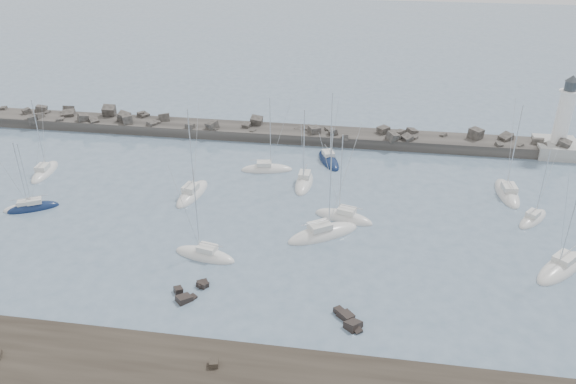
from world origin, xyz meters
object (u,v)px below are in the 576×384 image
object	(u,v)px
lighthouse	(559,137)
sailboat_4	(267,170)
sailboat_0	(28,208)
sailboat_6	(304,183)
sailboat_10	(507,194)
sailboat_2	(33,208)
sailboat_9	(344,218)
sailboat_12	(533,219)
sailboat_1	(45,172)
sailboat_3	(192,194)
sailboat_8	(329,161)
sailboat_11	(561,268)
sailboat_5	(205,255)
sailboat_7	(323,234)

from	to	relation	value
lighthouse	sailboat_4	distance (m)	50.17
sailboat_0	sailboat_4	size ratio (longest dim) A/B	0.82
sailboat_6	sailboat_10	size ratio (longest dim) A/B	0.90
sailboat_0	sailboat_2	xyz separation A→B (m)	(0.65, 0.17, 0.01)
lighthouse	sailboat_4	bearing A→B (deg)	-163.61
sailboat_2	sailboat_9	xyz separation A→B (m)	(43.90, 4.05, 0.01)
sailboat_12	sailboat_9	bearing A→B (deg)	-172.03
sailboat_1	lighthouse	bearing A→B (deg)	13.97
lighthouse	sailboat_6	size ratio (longest dim) A/B	1.09
sailboat_3	sailboat_6	distance (m)	17.17
sailboat_8	sailboat_0	bearing A→B (deg)	-150.66
sailboat_6	sailboat_2	bearing A→B (deg)	-159.60
sailboat_3	sailboat_11	xyz separation A→B (m)	(49.16, -11.42, -0.01)
sailboat_10	sailboat_11	size ratio (longest dim) A/B	0.96
lighthouse	sailboat_9	world-z (taller)	lighthouse
sailboat_6	sailboat_8	xyz separation A→B (m)	(3.02, 8.95, -0.01)
sailboat_2	sailboat_10	size ratio (longest dim) A/B	0.76
sailboat_1	sailboat_3	bearing A→B (deg)	-7.89
lighthouse	sailboat_8	distance (m)	39.55
sailboat_3	sailboat_6	size ratio (longest dim) A/B	1.07
sailboat_8	sailboat_3	bearing A→B (deg)	-141.35
sailboat_2	sailboat_3	xyz separation A→B (m)	(21.13, 7.55, 0.01)
lighthouse	sailboat_1	size ratio (longest dim) A/B	1.12
sailboat_0	sailboat_2	size ratio (longest dim) A/B	0.97
sailboat_11	sailboat_12	bearing A→B (deg)	93.32
sailboat_2	sailboat_9	bearing A→B (deg)	5.27
sailboat_4	sailboat_11	bearing A→B (deg)	-28.42
sailboat_5	sailboat_9	xyz separation A→B (m)	(16.32, 11.87, 0.01)
sailboat_9	sailboat_10	xyz separation A→B (m)	(23.65, 10.93, -0.00)
sailboat_12	sailboat_6	bearing A→B (deg)	169.28
sailboat_1	sailboat_9	bearing A→B (deg)	-8.29
lighthouse	sailboat_6	bearing A→B (deg)	-156.50
sailboat_11	sailboat_6	bearing A→B (deg)	151.95
sailboat_8	sailboat_10	xyz separation A→B (m)	(27.42, -7.78, 0.01)
sailboat_2	lighthouse	bearing A→B (deg)	22.05
sailboat_10	sailboat_12	xyz separation A→B (m)	(2.07, -7.33, -0.01)
sailboat_4	sailboat_8	bearing A→B (deg)	27.76
sailboat_11	sailboat_1	bearing A→B (deg)	168.68
sailboat_1	sailboat_10	xyz separation A→B (m)	(72.17, 3.86, 0.01)
sailboat_9	sailboat_12	world-z (taller)	sailboat_9
sailboat_2	sailboat_12	xyz separation A→B (m)	(69.63, 7.65, -0.01)
lighthouse	sailboat_3	distance (m)	62.38
sailboat_2	sailboat_8	distance (m)	46.14
sailboat_3	sailboat_6	world-z (taller)	sailboat_3
sailboat_0	sailboat_9	size ratio (longest dim) A/B	0.81
sailboat_7	sailboat_11	distance (m)	28.98
sailboat_1	sailboat_12	distance (m)	74.33
sailboat_1	sailboat_0	bearing A→B (deg)	-70.60
sailboat_1	sailboat_6	size ratio (longest dim) A/B	0.98
sailboat_8	sailboat_11	bearing A→B (deg)	-41.44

